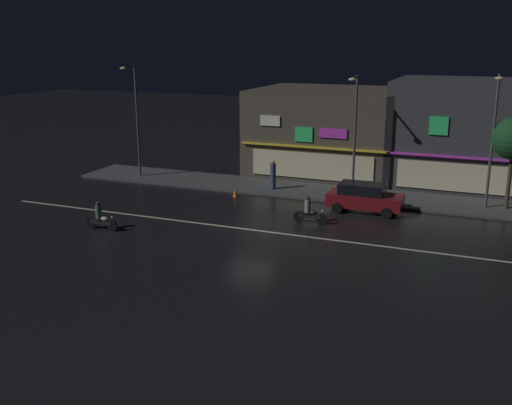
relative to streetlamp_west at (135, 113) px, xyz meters
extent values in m
plane|color=black|center=(12.14, -8.18, -4.72)|extent=(140.00, 140.00, 0.00)
cube|color=beige|center=(12.14, -8.18, -4.71)|extent=(30.72, 0.16, 0.01)
cube|color=#424447|center=(12.14, 0.72, -4.65)|extent=(32.34, 4.24, 0.14)
cube|color=#4C443A|center=(12.14, 7.35, -1.63)|extent=(10.78, 8.93, 6.19)
cube|color=yellow|center=(12.14, 2.77, -2.12)|extent=(10.24, 0.24, 0.12)
cube|color=white|center=(9.09, 2.83, -0.47)|extent=(1.45, 0.08, 0.71)
cube|color=#33E572|center=(11.55, 2.83, -1.28)|extent=(1.24, 0.08, 1.00)
cube|color=#D83FD8|center=(13.60, 2.83, -1.09)|extent=(1.89, 0.08, 0.63)
cube|color=beige|center=(12.14, 2.83, -3.42)|extent=(8.62, 0.06, 1.80)
cube|color=#383A3F|center=(21.84, 6.96, -1.17)|extent=(9.66, 8.13, 7.10)
cube|color=#D83FD8|center=(21.84, 2.77, -2.12)|extent=(9.18, 0.24, 0.12)
cube|color=#33E572|center=(20.34, 2.83, -0.23)|extent=(1.14, 0.08, 1.15)
cube|color=beige|center=(21.84, 2.83, -3.42)|extent=(7.73, 0.06, 1.80)
cylinder|color=#47494C|center=(0.00, 0.20, -0.65)|extent=(0.16, 0.16, 7.85)
cube|color=#47494C|center=(0.00, -0.50, 3.17)|extent=(0.10, 1.40, 0.10)
ellipsoid|color=#F9E099|center=(0.00, -1.20, 3.09)|extent=(0.44, 0.32, 0.20)
cylinder|color=#47494C|center=(15.49, 0.94, -0.86)|extent=(0.16, 0.16, 7.45)
cube|color=#47494C|center=(15.49, 0.24, 2.77)|extent=(0.10, 1.40, 0.10)
ellipsoid|color=#F9E099|center=(15.49, -0.46, 2.69)|extent=(0.44, 0.32, 0.20)
cylinder|color=#47494C|center=(23.54, 0.60, -0.72)|extent=(0.16, 0.16, 7.72)
cube|color=#47494C|center=(23.54, -0.10, 3.04)|extent=(0.10, 1.40, 0.10)
ellipsoid|color=#F9E099|center=(23.54, -0.80, 2.96)|extent=(0.44, 0.32, 0.20)
cylinder|color=#334766|center=(10.35, 0.08, -3.73)|extent=(0.37, 0.37, 1.69)
sphere|color=tan|center=(10.35, 0.08, -2.78)|extent=(0.22, 0.22, 0.22)
cylinder|color=#473323|center=(24.67, 0.82, -3.01)|extent=(0.24, 0.24, 3.13)
cube|color=maroon|center=(17.03, -2.54, -4.03)|extent=(4.30, 1.78, 0.76)
cube|color=black|center=(16.82, -2.54, -3.35)|extent=(2.58, 1.57, 0.60)
cube|color=#F9F2CC|center=(19.14, -1.93, -3.93)|extent=(0.08, 0.20, 0.12)
cube|color=#F9F2CC|center=(19.14, -3.14, -3.93)|extent=(0.08, 0.20, 0.12)
cylinder|color=black|center=(18.45, -1.65, -4.41)|extent=(0.62, 0.20, 0.62)
cylinder|color=black|center=(18.45, -3.43, -4.41)|extent=(0.62, 0.20, 0.62)
cylinder|color=black|center=(15.61, -1.65, -4.41)|extent=(0.62, 0.20, 0.62)
cylinder|color=black|center=(15.61, -3.43, -4.41)|extent=(0.62, 0.20, 0.62)
cylinder|color=black|center=(15.37, -5.88, -4.42)|extent=(0.60, 0.08, 0.60)
cylinder|color=black|center=(14.07, -5.88, -4.42)|extent=(0.60, 0.10, 0.60)
cube|color=black|center=(14.72, -5.88, -4.32)|extent=(1.30, 0.14, 0.20)
ellipsoid|color=black|center=(14.92, -5.88, -4.10)|extent=(0.44, 0.26, 0.24)
cube|color=black|center=(14.52, -5.88, -4.17)|extent=(0.56, 0.22, 0.10)
cylinder|color=slate|center=(15.32, -5.88, -3.87)|extent=(0.03, 0.60, 0.03)
sphere|color=white|center=(15.41, -5.88, -3.97)|extent=(0.14, 0.14, 0.14)
cylinder|color=gray|center=(14.57, -5.88, -3.77)|extent=(0.32, 0.32, 0.70)
sphere|color=#333338|center=(14.57, -5.88, -3.31)|extent=(0.22, 0.22, 0.22)
cylinder|color=black|center=(5.52, -11.09, -4.42)|extent=(0.60, 0.08, 0.60)
cylinder|color=black|center=(4.22, -11.09, -4.42)|extent=(0.60, 0.10, 0.60)
cube|color=black|center=(4.87, -11.09, -4.32)|extent=(1.30, 0.14, 0.20)
ellipsoid|color=#B2B7BC|center=(5.07, -11.09, -4.10)|extent=(0.44, 0.26, 0.24)
cube|color=black|center=(4.67, -11.09, -4.17)|extent=(0.56, 0.22, 0.10)
cylinder|color=slate|center=(5.47, -11.09, -3.87)|extent=(0.03, 0.60, 0.03)
sphere|color=white|center=(5.56, -11.09, -3.97)|extent=(0.14, 0.14, 0.14)
cylinder|color=#4C664C|center=(4.72, -11.09, -3.77)|extent=(0.32, 0.32, 0.70)
sphere|color=#333338|center=(4.72, -11.09, -3.31)|extent=(0.22, 0.22, 0.22)
cone|color=orange|center=(8.65, -2.21, -4.45)|extent=(0.36, 0.36, 0.55)
camera|label=1|loc=(23.54, -35.61, 4.98)|focal=41.54mm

